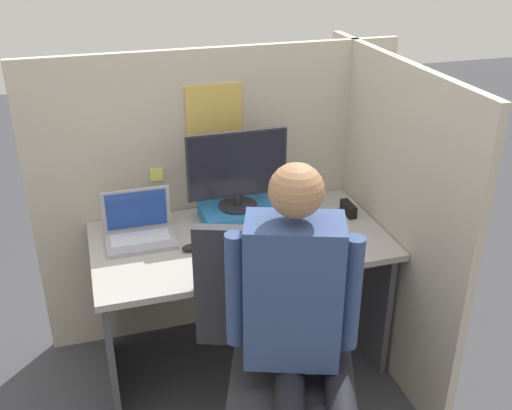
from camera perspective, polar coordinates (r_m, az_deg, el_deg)
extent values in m
plane|color=#3D3D42|center=(2.91, 0.64, -18.90)|extent=(12.00, 12.00, 0.00)
cube|color=#B7AD99|center=(3.07, -3.43, 0.90)|extent=(1.84, 0.04, 1.50)
cube|color=gold|center=(2.89, -3.98, 7.86)|extent=(0.27, 0.01, 0.37)
cube|color=#F4EA66|center=(2.93, -9.46, 2.87)|extent=(0.06, 0.01, 0.06)
cube|color=#B7AD99|center=(2.92, 12.18, -1.13)|extent=(0.04, 1.37, 1.50)
cube|color=#9E9993|center=(2.76, -1.52, -3.42)|extent=(1.34, 0.72, 0.03)
cube|color=#4C4C51|center=(2.89, -13.95, -11.27)|extent=(0.03, 0.61, 0.68)
cube|color=#4C4C51|center=(3.15, 9.90, -7.37)|extent=(0.03, 0.61, 0.68)
cube|color=#236BAD|center=(2.88, -1.72, -0.87)|extent=(0.35, 0.26, 0.08)
cylinder|color=#232328|center=(2.86, -1.73, -0.04)|extent=(0.19, 0.19, 0.01)
cylinder|color=#232328|center=(2.84, -1.74, 0.57)|extent=(0.04, 0.04, 0.06)
cube|color=#232328|center=(2.78, -1.81, 3.90)|extent=(0.48, 0.02, 0.32)
cube|color=black|center=(2.77, -1.74, 3.80)|extent=(0.45, 0.00, 0.30)
cube|color=#99999E|center=(2.76, -10.90, -3.40)|extent=(0.31, 0.21, 0.02)
cube|color=silver|center=(2.77, -10.96, -3.04)|extent=(0.26, 0.12, 0.00)
cube|color=#99999E|center=(2.79, -11.33, -0.40)|extent=(0.31, 0.03, 0.21)
cube|color=#1E3D93|center=(2.78, -11.32, -0.44)|extent=(0.27, 0.02, 0.19)
ellipsoid|color=black|center=(2.66, -6.31, -4.08)|extent=(0.07, 0.04, 0.03)
cube|color=black|center=(2.99, 8.79, -0.36)|extent=(0.04, 0.12, 0.06)
cone|color=orange|center=(2.54, -0.24, -5.40)|extent=(0.04, 0.14, 0.04)
cylinder|color=green|center=(2.60, -0.74, -4.52)|extent=(0.02, 0.02, 0.02)
cube|color=#2D2D33|center=(2.40, 3.25, -16.69)|extent=(0.59, 0.59, 0.07)
cube|color=#2D2D33|center=(2.37, -0.60, -7.90)|extent=(0.43, 0.20, 0.54)
cylinder|color=black|center=(2.26, 3.25, -16.83)|extent=(0.22, 0.37, 0.11)
cylinder|color=black|center=(2.27, 8.00, -16.88)|extent=(0.22, 0.37, 0.11)
cube|color=#334775|center=(2.14, 3.54, -8.27)|extent=(0.39, 0.30, 0.56)
sphere|color=#9E704C|center=(1.94, 3.86, 1.38)|extent=(0.19, 0.19, 0.19)
cylinder|color=#334775|center=(2.14, -2.00, -8.10)|extent=(0.07, 0.07, 0.45)
cylinder|color=#334775|center=(2.15, 9.08, -8.36)|extent=(0.07, 0.07, 0.45)
cylinder|color=teal|center=(3.00, 4.69, 0.36)|extent=(0.09, 0.09, 0.09)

